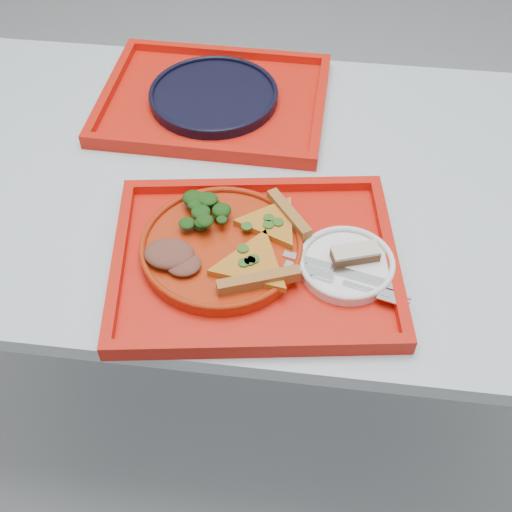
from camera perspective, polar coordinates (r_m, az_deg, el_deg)
name	(u,v)px	position (r m, az deg, el deg)	size (l,w,h in m)	color
ground	(256,383)	(1.77, 0.03, -11.24)	(10.00, 10.00, 0.00)	#95999D
table	(256,206)	(1.23, 0.04, 4.50)	(1.60, 0.80, 0.75)	#9EA9B1
tray_main	(255,263)	(1.03, -0.10, -0.58)	(0.45, 0.35, 0.01)	red
tray_far	(214,103)	(1.35, -3.75, 13.46)	(0.45, 0.35, 0.01)	red
dinner_plate	(222,249)	(1.03, -3.07, 0.66)	(0.26, 0.26, 0.02)	#A6260B
side_plate	(346,266)	(1.02, 8.02, -0.87)	(0.15, 0.15, 0.01)	white
navy_plate	(214,97)	(1.34, -3.78, 13.94)	(0.26, 0.26, 0.02)	black
pizza_slice_a	(253,263)	(0.99, -0.26, -0.60)	(0.14, 0.13, 0.02)	gold
pizza_slice_b	(272,221)	(1.05, 1.45, 3.14)	(0.13, 0.11, 0.02)	gold
salad_heap	(208,211)	(1.05, -4.33, 4.03)	(0.08, 0.07, 0.04)	black
meat_portion	(169,254)	(1.00, -7.72, 0.18)	(0.08, 0.06, 0.02)	brown
dessert_bar	(355,254)	(1.01, 8.82, 0.19)	(0.08, 0.05, 0.02)	#4E2D1A
knife	(340,270)	(1.00, 7.50, -1.25)	(0.18, 0.02, 0.01)	silver
fork	(342,281)	(0.98, 7.65, -2.25)	(0.18, 0.02, 0.01)	silver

